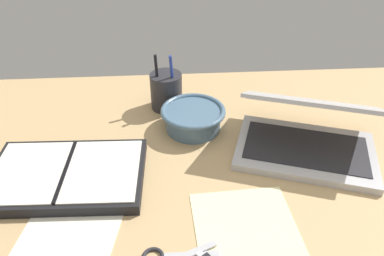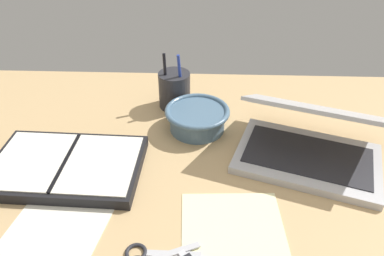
{
  "view_description": "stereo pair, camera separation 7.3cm",
  "coord_description": "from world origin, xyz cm",
  "px_view_note": "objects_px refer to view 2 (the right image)",
  "views": [
    {
      "loc": [
        -5.62,
        -57.95,
        57.28
      ],
      "look_at": [
        -0.94,
        9.96,
        9.0
      ],
      "focal_mm": 35.0,
      "sensor_mm": 36.0,
      "label": 1
    },
    {
      "loc": [
        1.66,
        -58.06,
        57.28
      ],
      "look_at": [
        -0.94,
        9.96,
        9.0
      ],
      "focal_mm": 35.0,
      "sensor_mm": 36.0,
      "label": 2
    }
  ],
  "objects_px": {
    "pen_cup": "(174,90)",
    "bowl": "(198,118)",
    "planner": "(67,166)",
    "laptop": "(311,141)"
  },
  "relations": [
    {
      "from": "bowl",
      "to": "planner",
      "type": "relative_size",
      "value": 0.49
    },
    {
      "from": "pen_cup",
      "to": "bowl",
      "type": "bearing_deg",
      "value": -58.54
    },
    {
      "from": "pen_cup",
      "to": "planner",
      "type": "relative_size",
      "value": 0.49
    },
    {
      "from": "laptop",
      "to": "pen_cup",
      "type": "relative_size",
      "value": 2.32
    },
    {
      "from": "laptop",
      "to": "bowl",
      "type": "bearing_deg",
      "value": 176.78
    },
    {
      "from": "laptop",
      "to": "bowl",
      "type": "xyz_separation_m",
      "value": [
        -0.26,
        0.1,
        -0.01
      ]
    },
    {
      "from": "laptop",
      "to": "planner",
      "type": "xyz_separation_m",
      "value": [
        -0.54,
        -0.07,
        -0.03
      ]
    },
    {
      "from": "pen_cup",
      "to": "planner",
      "type": "height_order",
      "value": "pen_cup"
    },
    {
      "from": "laptop",
      "to": "pen_cup",
      "type": "bearing_deg",
      "value": 165.42
    },
    {
      "from": "bowl",
      "to": "planner",
      "type": "distance_m",
      "value": 0.33
    }
  ]
}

